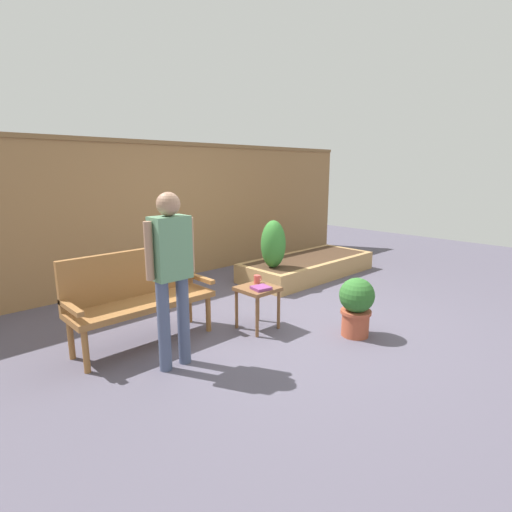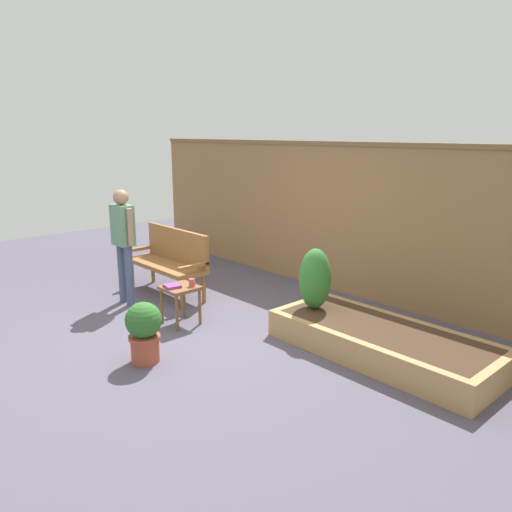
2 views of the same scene
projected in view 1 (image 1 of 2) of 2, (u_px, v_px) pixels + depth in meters
ground_plane at (288, 322)px, 4.61m from camera, size 14.00×14.00×0.00m
fence_back at (166, 211)px, 6.21m from camera, size 8.40×0.14×2.16m
garden_bench at (138, 290)px, 3.99m from camera, size 1.44×0.48×0.94m
side_table at (258, 294)px, 4.34m from camera, size 0.40×0.40×0.48m
cup_on_table at (257, 279)px, 4.46m from camera, size 0.11×0.07×0.09m
book_on_table at (261, 288)px, 4.24m from camera, size 0.21×0.20×0.03m
potted_boxwood at (356, 304)px, 4.16m from camera, size 0.37×0.37×0.63m
raised_planter_bed at (308, 266)px, 6.60m from camera, size 2.40×1.00×0.30m
shrub_near_bench at (273, 244)px, 5.85m from camera, size 0.37×0.37×0.71m
person_by_bench at (171, 266)px, 3.38m from camera, size 0.47×0.20×1.56m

